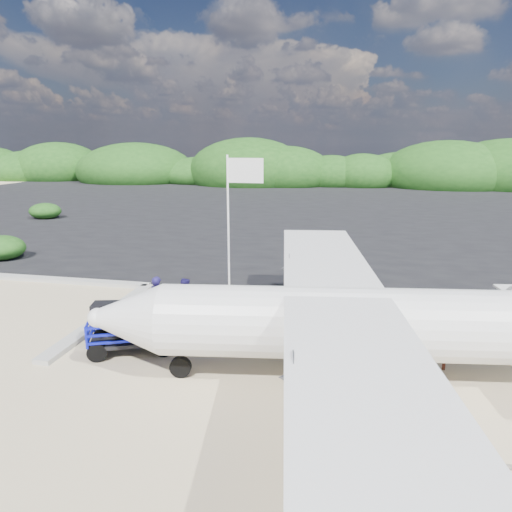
{
  "coord_description": "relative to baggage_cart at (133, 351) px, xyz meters",
  "views": [
    {
      "loc": [
        3.53,
        -11.97,
        5.94
      ],
      "look_at": [
        0.16,
        4.77,
        1.65
      ],
      "focal_mm": 32.0,
      "sensor_mm": 36.0,
      "label": 1
    }
  ],
  "objects": [
    {
      "name": "vegetation_band",
      "position": [
        2.43,
        55.65,
        0.0
      ],
      "size": [
        124.0,
        8.0,
        4.4
      ],
      "primitive_type": null,
      "color": "#B2B2B2",
      "rests_on": "ground"
    },
    {
      "name": "baggage_cart",
      "position": [
        0.0,
        0.0,
        0.0
      ],
      "size": [
        2.91,
        2.3,
        1.27
      ],
      "primitive_type": null,
      "rotation": [
        0.0,
        0.0,
        0.38
      ],
      "color": "#0D16D1",
      "rests_on": "ground"
    },
    {
      "name": "crew_a",
      "position": [
        -0.02,
        1.97,
        0.84
      ],
      "size": [
        0.7,
        0.56,
        1.69
      ],
      "primitive_type": "imported",
      "rotation": [
        0.0,
        0.0,
        2.86
      ],
      "color": "#1B1551",
      "rests_on": "ground"
    },
    {
      "name": "asphalt_apron",
      "position": [
        2.43,
        30.65,
        0.0
      ],
      "size": [
        90.0,
        50.0,
        0.04
      ],
      "primitive_type": null,
      "color": "#B2B2B2",
      "rests_on": "ground"
    },
    {
      "name": "ground",
      "position": [
        2.43,
        0.65,
        0.0
      ],
      "size": [
        160.0,
        160.0,
        0.0
      ],
      "primitive_type": "plane",
      "color": "beige"
    },
    {
      "name": "fence",
      "position": [
        8.43,
        -4.35,
        0.0
      ],
      "size": [
        6.4,
        2.0,
        1.1
      ],
      "primitive_type": null,
      "color": "#B2B2B2",
      "rests_on": "ground"
    },
    {
      "name": "flagpole",
      "position": [
        2.34,
        2.28,
        0.0
      ],
      "size": [
        1.12,
        0.48,
        5.56
      ],
      "primitive_type": null,
      "rotation": [
        0.0,
        0.0,
        -0.01
      ],
      "color": "white",
      "rests_on": "ground"
    },
    {
      "name": "aircraft_large",
      "position": [
        13.46,
        24.3,
        0.0
      ],
      "size": [
        17.95,
        17.95,
        4.77
      ],
      "primitive_type": null,
      "rotation": [
        0.0,
        0.0,
        3.28
      ],
      "color": "#B2B2B2",
      "rests_on": "ground"
    },
    {
      "name": "crew_b",
      "position": [
        0.77,
        2.38,
        0.78
      ],
      "size": [
        0.76,
        0.6,
        1.55
      ],
      "primitive_type": "imported",
      "rotation": [
        0.0,
        0.0,
        3.16
      ],
      "color": "#1B1551",
      "rests_on": "ground"
    },
    {
      "name": "signboard",
      "position": [
        8.08,
        0.78,
        0.0
      ],
      "size": [
        1.44,
        0.57,
        1.21
      ],
      "primitive_type": null,
      "rotation": [
        0.0,
        0.0,
        -0.31
      ],
      "color": "#5A2819",
      "rests_on": "ground"
    },
    {
      "name": "crew_c",
      "position": [
        2.2,
        1.47,
        0.78
      ],
      "size": [
        0.96,
        0.53,
        1.55
      ],
      "primitive_type": "imported",
      "rotation": [
        0.0,
        0.0,
        3.31
      ],
      "color": "#1B1551",
      "rests_on": "ground"
    }
  ]
}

